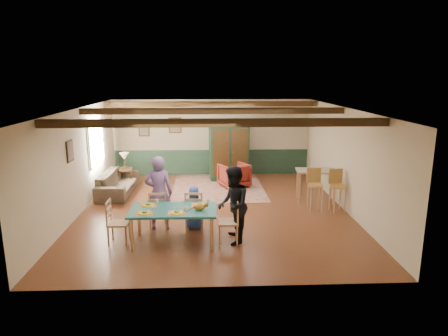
{
  "coord_description": "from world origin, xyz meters",
  "views": [
    {
      "loc": [
        -0.17,
        -10.18,
        3.53
      ],
      "look_at": [
        0.27,
        0.01,
        1.15
      ],
      "focal_mm": 32.0,
      "sensor_mm": 36.0,
      "label": 1
    }
  ],
  "objects_px": {
    "dining_chair_far_right": "(194,210)",
    "bar_stool_left": "(315,190)",
    "end_table": "(125,177)",
    "table_lamp": "(124,161)",
    "armoire": "(229,150)",
    "sofa": "(118,183)",
    "dining_table": "(174,226)",
    "person_woman": "(233,205)",
    "cat": "(199,206)",
    "counter_table": "(316,186)",
    "person_man": "(159,193)",
    "dining_chair_far_left": "(159,210)",
    "dining_chair_end_right": "(228,221)",
    "armchair": "(234,175)",
    "bar_stool_right": "(338,191)",
    "dining_chair_end_left": "(118,222)",
    "person_child": "(194,208)"
  },
  "relations": [
    {
      "from": "dining_chair_far_right",
      "to": "bar_stool_left",
      "type": "xyz_separation_m",
      "value": [
        3.16,
        1.22,
        0.08
      ]
    },
    {
      "from": "end_table",
      "to": "table_lamp",
      "type": "bearing_deg",
      "value": 0.0
    },
    {
      "from": "armoire",
      "to": "sofa",
      "type": "xyz_separation_m",
      "value": [
        -3.48,
        -1.55,
        -0.71
      ]
    },
    {
      "from": "dining_table",
      "to": "end_table",
      "type": "bearing_deg",
      "value": 112.67
    },
    {
      "from": "person_woman",
      "to": "cat",
      "type": "height_order",
      "value": "person_woman"
    },
    {
      "from": "dining_table",
      "to": "dining_chair_far_right",
      "type": "height_order",
      "value": "dining_chair_far_right"
    },
    {
      "from": "bar_stool_left",
      "to": "counter_table",
      "type": "bearing_deg",
      "value": 72.22
    },
    {
      "from": "person_man",
      "to": "sofa",
      "type": "distance_m",
      "value": 3.44
    },
    {
      "from": "person_woman",
      "to": "cat",
      "type": "relative_size",
      "value": 4.58
    },
    {
      "from": "dining_chair_far_left",
      "to": "dining_chair_end_right",
      "type": "bearing_deg",
      "value": 155.08
    },
    {
      "from": "dining_table",
      "to": "dining_chair_end_right",
      "type": "xyz_separation_m",
      "value": [
        1.17,
        -0.02,
        0.1
      ]
    },
    {
      "from": "person_man",
      "to": "armchair",
      "type": "xyz_separation_m",
      "value": [
        1.99,
        3.56,
        -0.49
      ]
    },
    {
      "from": "bar_stool_right",
      "to": "armoire",
      "type": "bearing_deg",
      "value": 119.77
    },
    {
      "from": "armchair",
      "to": "bar_stool_left",
      "type": "distance_m",
      "value": 3.14
    },
    {
      "from": "dining_chair_end_left",
      "to": "bar_stool_right",
      "type": "distance_m",
      "value": 5.64
    },
    {
      "from": "armoire",
      "to": "cat",
      "type": "bearing_deg",
      "value": -106.93
    },
    {
      "from": "person_woman",
      "to": "sofa",
      "type": "height_order",
      "value": "person_woman"
    },
    {
      "from": "dining_chair_far_left",
      "to": "armchair",
      "type": "xyz_separation_m",
      "value": [
        1.99,
        3.65,
        -0.1
      ]
    },
    {
      "from": "armchair",
      "to": "bar_stool_left",
      "type": "height_order",
      "value": "bar_stool_left"
    },
    {
      "from": "dining_chair_far_left",
      "to": "person_man",
      "type": "relative_size",
      "value": 0.55
    },
    {
      "from": "dining_chair_end_left",
      "to": "dining_chair_end_right",
      "type": "height_order",
      "value": "same"
    },
    {
      "from": "person_woman",
      "to": "armchair",
      "type": "xyz_separation_m",
      "value": [
        0.33,
        4.4,
        -0.45
      ]
    },
    {
      "from": "dining_table",
      "to": "cat",
      "type": "height_order",
      "value": "cat"
    },
    {
      "from": "person_woman",
      "to": "dining_chair_far_left",
      "type": "bearing_deg",
      "value": -113.57
    },
    {
      "from": "table_lamp",
      "to": "bar_stool_left",
      "type": "bearing_deg",
      "value": -26.07
    },
    {
      "from": "counter_table",
      "to": "bar_stool_right",
      "type": "bearing_deg",
      "value": -67.55
    },
    {
      "from": "armchair",
      "to": "bar_stool_left",
      "type": "bearing_deg",
      "value": 102.22
    },
    {
      "from": "dining_chair_far_right",
      "to": "bar_stool_right",
      "type": "relative_size",
      "value": 0.86
    },
    {
      "from": "sofa",
      "to": "end_table",
      "type": "bearing_deg",
      "value": -2.58
    },
    {
      "from": "dining_chair_far_right",
      "to": "dining_chair_end_right",
      "type": "height_order",
      "value": "same"
    },
    {
      "from": "dining_chair_far_right",
      "to": "armoire",
      "type": "distance_m",
      "value": 4.79
    },
    {
      "from": "sofa",
      "to": "bar_stool_right",
      "type": "distance_m",
      "value": 6.46
    },
    {
      "from": "person_child",
      "to": "bar_stool_right",
      "type": "height_order",
      "value": "bar_stool_right"
    },
    {
      "from": "armoire",
      "to": "sofa",
      "type": "height_order",
      "value": "armoire"
    },
    {
      "from": "dining_chair_far_right",
      "to": "bar_stool_left",
      "type": "bearing_deg",
      "value": -157.92
    },
    {
      "from": "dining_chair_end_right",
      "to": "person_man",
      "type": "distance_m",
      "value": 1.82
    },
    {
      "from": "armchair",
      "to": "dining_table",
      "type": "bearing_deg",
      "value": 43.08
    },
    {
      "from": "person_man",
      "to": "armchair",
      "type": "bearing_deg",
      "value": -118.27
    },
    {
      "from": "table_lamp",
      "to": "bar_stool_right",
      "type": "relative_size",
      "value": 0.47
    },
    {
      "from": "person_man",
      "to": "bar_stool_right",
      "type": "relative_size",
      "value": 1.57
    },
    {
      "from": "person_child",
      "to": "armoire",
      "type": "xyz_separation_m",
      "value": [
        1.06,
        4.56,
        0.52
      ]
    },
    {
      "from": "dining_table",
      "to": "cat",
      "type": "distance_m",
      "value": 0.74
    },
    {
      "from": "person_child",
      "to": "bar_stool_left",
      "type": "height_order",
      "value": "bar_stool_left"
    },
    {
      "from": "person_man",
      "to": "dining_chair_far_right",
      "type": "bearing_deg",
      "value": 174.29
    },
    {
      "from": "dining_chair_far_left",
      "to": "cat",
      "type": "distance_m",
      "value": 1.33
    },
    {
      "from": "dining_table",
      "to": "counter_table",
      "type": "bearing_deg",
      "value": 35.66
    },
    {
      "from": "dining_chair_end_right",
      "to": "bar_stool_right",
      "type": "xyz_separation_m",
      "value": [
        2.99,
        1.89,
        0.08
      ]
    },
    {
      "from": "cat",
      "to": "dining_chair_far_right",
      "type": "bearing_deg",
      "value": 100.37
    },
    {
      "from": "person_child",
      "to": "sofa",
      "type": "xyz_separation_m",
      "value": [
        -2.42,
        3.01,
        -0.18
      ]
    },
    {
      "from": "dining_chair_far_left",
      "to": "table_lamp",
      "type": "distance_m",
      "value": 4.22
    }
  ]
}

